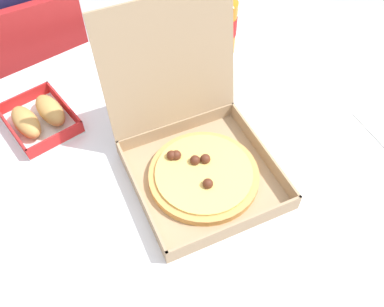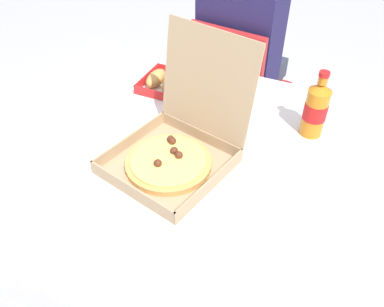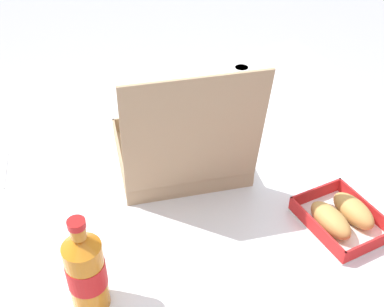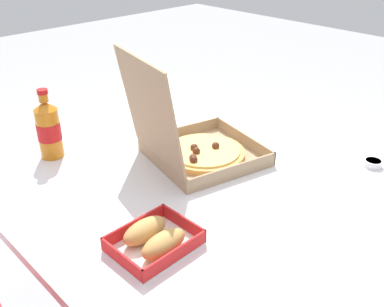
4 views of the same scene
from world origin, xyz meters
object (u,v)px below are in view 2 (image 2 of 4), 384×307
Objects in this scene: pizza_box_open at (176,147)px; paper_menu at (342,282)px; cola_bottle at (316,109)px; chair at (235,89)px; diner_person at (244,46)px; bread_side_box at (164,81)px.

pizza_box_open is 2.06× the size of paper_menu.
cola_bottle is 0.55m from paper_menu.
cola_bottle reaches higher than chair.
cola_bottle is 1.07× the size of paper_menu.
diner_person is 0.55m from bread_side_box.
paper_menu is (0.18, -0.51, -0.09)m from cola_bottle.
paper_menu is at bearing -59.15° from chair.
paper_menu is (0.75, -0.56, -0.02)m from bread_side_box.
pizza_box_open is 0.43m from bread_side_box.
chair is 0.88m from pizza_box_open.
paper_menu is (0.62, -1.03, 0.24)m from chair.
chair is 0.55m from bread_side_box.
cola_bottle is at bearing 122.89° from paper_menu.
paper_menu is at bearing -36.90° from bread_side_box.
chair is 3.95× the size of paper_menu.
diner_person is 0.73m from cola_bottle.
pizza_box_open reaches higher than chair.
chair is 1.23m from paper_menu.
cola_bottle is (0.43, -0.58, 0.12)m from diner_person.
paper_menu is at bearing -21.93° from pizza_box_open.
chair is 0.21m from diner_person.
paper_menu is at bearing -70.47° from cola_bottle.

